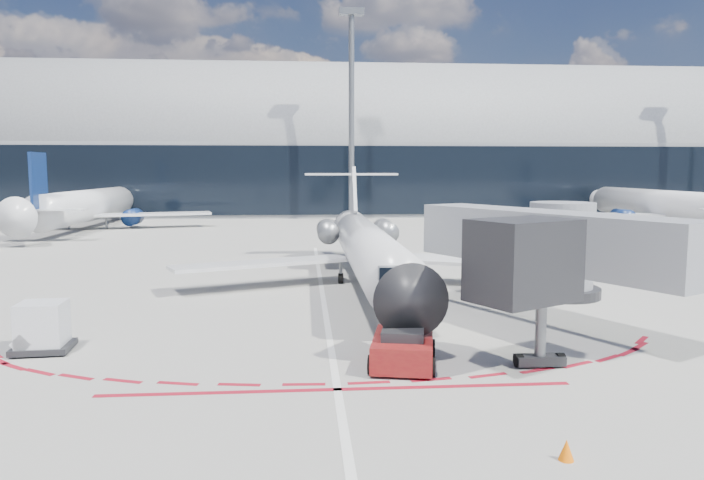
{
  "coord_description": "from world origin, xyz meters",
  "views": [
    {
      "loc": [
        -0.96,
        -29.31,
        6.45
      ],
      "look_at": [
        1.29,
        -0.41,
        3.18
      ],
      "focal_mm": 32.0,
      "sensor_mm": 36.0,
      "label": 1
    }
  ],
  "objects": [
    {
      "name": "safety_cone_right",
      "position": [
        4.84,
        -16.39,
        0.24
      ],
      "size": [
        0.35,
        0.35,
        0.48
      ],
      "primitive_type": "cone",
      "color": "#F96905",
      "rests_on": "ground"
    },
    {
      "name": "apron_centerline",
      "position": [
        0.0,
        2.0,
        0.01
      ],
      "size": [
        0.25,
        40.0,
        0.01
      ],
      "primitive_type": "cube",
      "color": "silver",
      "rests_on": "ground"
    },
    {
      "name": "terminal_building",
      "position": [
        0.0,
        64.97,
        8.52
      ],
      "size": [
        150.0,
        24.15,
        24.0
      ],
      "color": "gray",
      "rests_on": "ground"
    },
    {
      "name": "ramp_worker",
      "position": [
        2.5,
        -8.39,
        0.86
      ],
      "size": [
        0.65,
        0.44,
        1.72
      ],
      "primitive_type": "imported",
      "rotation": [
        0.0,
        0.0,
        3.09
      ],
      "color": "#D3EE19",
      "rests_on": "ground"
    },
    {
      "name": "uld_container",
      "position": [
        -10.19,
        -6.86,
        0.89
      ],
      "size": [
        2.02,
        1.76,
        1.79
      ],
      "rotation": [
        0.0,
        0.0,
        0.07
      ],
      "color": "black",
      "rests_on": "ground"
    },
    {
      "name": "jet_bridge",
      "position": [
        9.79,
        -3.01,
        3.01
      ],
      "size": [
        10.03,
        15.2,
        4.9
      ],
      "color": "gray",
      "rests_on": "ground"
    },
    {
      "name": "regional_jet",
      "position": [
        2.53,
        4.48,
        2.22
      ],
      "size": [
        21.5,
        26.51,
        6.64
      ],
      "color": "silver",
      "rests_on": "ground"
    },
    {
      "name": "ground",
      "position": [
        0.0,
        0.0,
        0.0
      ],
      "size": [
        260.0,
        260.0,
        0.0
      ],
      "primitive_type": "plane",
      "color": "slate",
      "rests_on": "ground"
    },
    {
      "name": "bg_airliner_1",
      "position": [
        38.96,
        37.53,
        4.86
      ],
      "size": [
        30.06,
        31.83,
        9.73
      ],
      "primitive_type": null,
      "color": "silver",
      "rests_on": "ground"
    },
    {
      "name": "bg_airliner_0",
      "position": [
        -24.37,
        41.55,
        4.96
      ],
      "size": [
        30.68,
        32.48,
        9.92
      ],
      "primitive_type": null,
      "color": "silver",
      "rests_on": "ground"
    },
    {
      "name": "pushback_tug",
      "position": [
        2.29,
        -9.36,
        0.57
      ],
      "size": [
        2.63,
        5.04,
        1.28
      ],
      "rotation": [
        0.0,
        0.0,
        -0.21
      ],
      "color": "#630E11",
      "rests_on": "ground"
    },
    {
      "name": "light_mast_centre",
      "position": [
        5.0,
        48.0,
        12.5
      ],
      "size": [
        0.7,
        0.7,
        25.0
      ],
      "primitive_type": "cylinder",
      "color": "slate",
      "rests_on": "ground"
    },
    {
      "name": "apron_stop_bar",
      "position": [
        0.0,
        -11.5,
        0.01
      ],
      "size": [
        14.0,
        0.25,
        0.01
      ],
      "primitive_type": "cube",
      "color": "maroon",
      "rests_on": "ground"
    }
  ]
}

